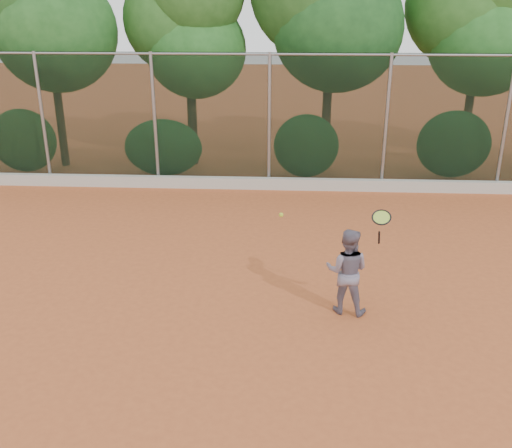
{
  "coord_description": "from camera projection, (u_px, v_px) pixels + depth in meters",
  "views": [
    {
      "loc": [
        0.5,
        -7.7,
        4.64
      ],
      "look_at": [
        0.0,
        1.0,
        1.25
      ],
      "focal_mm": 40.0,
      "sensor_mm": 36.0,
      "label": 1
    }
  ],
  "objects": [
    {
      "name": "ground",
      "position": [
        252.0,
        322.0,
        8.87
      ],
      "size": [
        80.0,
        80.0,
        0.0
      ],
      "primitive_type": "plane",
      "color": "#BC592C",
      "rests_on": "ground"
    },
    {
      "name": "concrete_curb",
      "position": [
        268.0,
        184.0,
        15.17
      ],
      "size": [
        24.0,
        0.2,
        0.3
      ],
      "primitive_type": "cube",
      "color": "#BAB7AD",
      "rests_on": "ground"
    },
    {
      "name": "tennis_player",
      "position": [
        347.0,
        271.0,
        8.94
      ],
      "size": [
        0.79,
        0.68,
        1.41
      ],
      "primitive_type": "imported",
      "rotation": [
        0.0,
        0.0,
        2.91
      ],
      "color": "slate",
      "rests_on": "ground"
    },
    {
      "name": "chainlink_fence",
      "position": [
        269.0,
        118.0,
        14.71
      ],
      "size": [
        24.09,
        0.09,
        3.5
      ],
      "color": "black",
      "rests_on": "ground"
    },
    {
      "name": "foliage_backdrop",
      "position": [
        253.0,
        12.0,
        15.67
      ],
      "size": [
        23.7,
        3.63,
        7.55
      ],
      "color": "#3C2317",
      "rests_on": "ground"
    },
    {
      "name": "tennis_racket",
      "position": [
        381.0,
        220.0,
        8.45
      ],
      "size": [
        0.34,
        0.32,
        0.57
      ],
      "color": "black",
      "rests_on": "ground"
    },
    {
      "name": "tennis_ball_in_flight",
      "position": [
        281.0,
        215.0,
        8.71
      ],
      "size": [
        0.07,
        0.07,
        0.07
      ],
      "color": "#B1C62D",
      "rests_on": "ground"
    }
  ]
}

